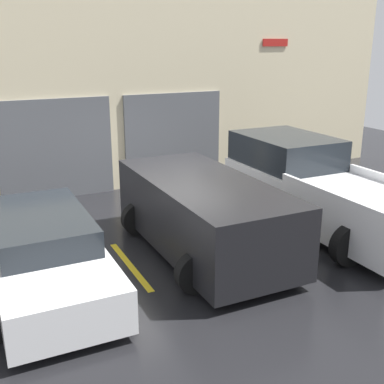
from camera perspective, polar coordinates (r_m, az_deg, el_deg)
ground_plane at (r=11.22m, az=-2.96°, el=-3.54°), size 28.00×28.00×0.00m
shophouse_building at (r=13.66m, az=-8.64°, el=11.46°), size 17.76×0.68×5.34m
pickup_truck at (r=11.27m, az=14.43°, el=0.58°), size 2.55×5.54×1.83m
sedan_white at (r=8.64m, az=-17.20°, el=-6.63°), size 2.14×4.72×1.25m
sedan_side at (r=9.39m, az=1.31°, el=-2.49°), size 2.42×4.56×1.48m
parking_stripe_left at (r=9.16m, az=-7.33°, el=-8.65°), size 0.12×2.20×0.01m
parking_stripe_centre at (r=10.41m, az=8.82°, el=-5.42°), size 0.12×2.20×0.01m
parking_stripe_right at (r=12.31m, az=20.63°, el=-2.75°), size 0.12×2.20×0.01m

